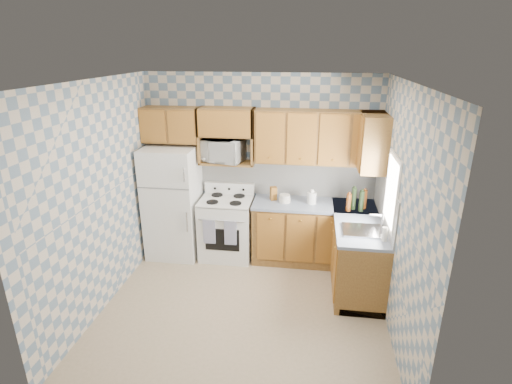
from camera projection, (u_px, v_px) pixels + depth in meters
The scene contains 30 objects.
floor at pixel (243, 307), 4.93m from camera, with size 3.40×3.40×0.00m, color #8D7A5D.
back_wall at pixel (261, 166), 5.95m from camera, with size 3.40×0.02×2.70m, color slate.
right_wall at pixel (400, 215), 4.24m from camera, with size 0.02×3.20×2.70m, color slate.
backsplash_back at pixel (287, 177), 5.94m from camera, with size 2.60×0.01×0.56m, color silver.
backsplash_right at pixel (385, 201), 5.04m from camera, with size 0.01×1.60×0.56m, color silver.
refrigerator at pixel (173, 202), 5.97m from camera, with size 0.75×0.70×1.68m, color silver.
stove_body at pixel (227, 228), 6.02m from camera, with size 0.76×0.65×0.90m, color silver.
cooktop at pixel (226, 200), 5.87m from camera, with size 0.76×0.65×0.03m, color silver.
backguard at pixel (230, 188), 6.09m from camera, with size 0.76×0.08×0.17m, color silver.
dish_towel_left at pixel (209, 232), 5.69m from camera, with size 0.17×0.03×0.37m, color navy.
dish_towel_right at pixel (230, 233), 5.65m from camera, with size 0.17×0.03×0.37m, color navy.
base_cabinets_back at pixel (313, 233), 5.88m from camera, with size 1.75×0.60×0.88m, color brown.
base_cabinets_right at pixel (356, 252), 5.34m from camera, with size 0.60×1.60×0.88m, color brown.
countertop_back at pixel (315, 205), 5.71m from camera, with size 1.77×0.63×0.04m, color slate.
countertop_right at pixel (359, 221), 5.18m from camera, with size 0.63×1.60×0.04m, color slate.
upper_cabinets_back at pixel (318, 137), 5.52m from camera, with size 1.75×0.33×0.74m, color brown.
upper_cabinets_fridge at pixel (171, 125), 5.76m from camera, with size 0.82×0.33×0.50m, color brown.
upper_cabinets_right at pixel (373, 142), 5.25m from camera, with size 0.33×0.70×0.74m, color brown.
microwave_shelf at pixel (227, 163), 5.83m from camera, with size 0.80×0.33×0.03m, color brown.
microwave at pixel (223, 150), 5.80m from camera, with size 0.59×0.40×0.33m, color silver.
sink at pixel (362, 231), 4.84m from camera, with size 0.48×0.40×0.03m, color #B7B7BC.
window at pixel (392, 191), 4.63m from camera, with size 0.02×0.66×0.86m, color white.
bottle_0 at pixel (354, 198), 5.46m from camera, with size 0.07×0.07×0.31m, color black.
bottle_1 at pixel (361, 201), 5.40m from camera, with size 0.07×0.07×0.29m, color black.
bottle_2 at pixel (364, 199), 5.49m from camera, with size 0.07×0.07×0.27m, color #54280D.
bottle_3 at pixel (349, 202), 5.41m from camera, with size 0.07×0.07×0.25m, color #54280D.
knife_block at pixel (273, 193), 5.82m from camera, with size 0.09×0.09×0.19m, color brown.
electric_kettle at pixel (312, 198), 5.68m from camera, with size 0.13×0.13×0.17m, color silver.
food_containers at pixel (285, 198), 5.74m from camera, with size 0.17×0.17×0.11m, color beige, non-canonical shape.
soap_bottle at pixel (385, 234), 4.58m from camera, with size 0.06×0.06×0.17m, color beige.
Camera 1 is at (0.74, -4.08, 3.03)m, focal length 28.00 mm.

